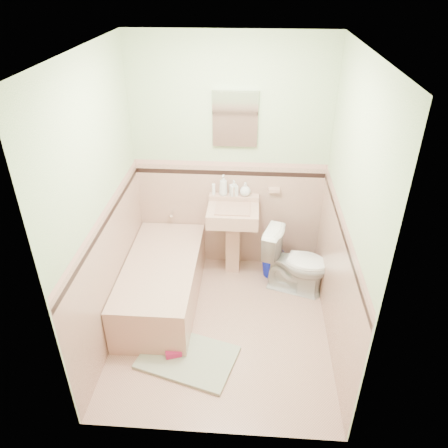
# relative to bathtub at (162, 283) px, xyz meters

# --- Properties ---
(floor) EXTENTS (2.20, 2.20, 0.00)m
(floor) POSITION_rel_bathtub_xyz_m (0.63, -0.33, -0.23)
(floor) COLOR tan
(floor) RESTS_ON ground
(ceiling) EXTENTS (2.20, 2.20, 0.00)m
(ceiling) POSITION_rel_bathtub_xyz_m (0.63, -0.33, 2.27)
(ceiling) COLOR white
(ceiling) RESTS_ON ground
(wall_back) EXTENTS (2.50, 0.00, 2.50)m
(wall_back) POSITION_rel_bathtub_xyz_m (0.63, 0.77, 1.02)
(wall_back) COLOR #F0E1C4
(wall_back) RESTS_ON ground
(wall_front) EXTENTS (2.50, 0.00, 2.50)m
(wall_front) POSITION_rel_bathtub_xyz_m (0.63, -1.43, 1.02)
(wall_front) COLOR #F0E1C4
(wall_front) RESTS_ON ground
(wall_left) EXTENTS (0.00, 2.50, 2.50)m
(wall_left) POSITION_rel_bathtub_xyz_m (-0.37, -0.33, 1.02)
(wall_left) COLOR #F0E1C4
(wall_left) RESTS_ON ground
(wall_right) EXTENTS (0.00, 2.50, 2.50)m
(wall_right) POSITION_rel_bathtub_xyz_m (1.63, -0.33, 1.02)
(wall_right) COLOR #F0E1C4
(wall_right) RESTS_ON ground
(wainscot_back) EXTENTS (2.00, 0.00, 2.00)m
(wainscot_back) POSITION_rel_bathtub_xyz_m (0.63, 0.76, 0.38)
(wainscot_back) COLOR tan
(wainscot_back) RESTS_ON ground
(wainscot_front) EXTENTS (2.00, 0.00, 2.00)m
(wainscot_front) POSITION_rel_bathtub_xyz_m (0.63, -1.42, 0.38)
(wainscot_front) COLOR tan
(wainscot_front) RESTS_ON ground
(wainscot_left) EXTENTS (0.00, 2.20, 2.20)m
(wainscot_left) POSITION_rel_bathtub_xyz_m (-0.36, -0.33, 0.38)
(wainscot_left) COLOR tan
(wainscot_left) RESTS_ON ground
(wainscot_right) EXTENTS (0.00, 2.20, 2.20)m
(wainscot_right) POSITION_rel_bathtub_xyz_m (1.62, -0.33, 0.38)
(wainscot_right) COLOR tan
(wainscot_right) RESTS_ON ground
(accent_back) EXTENTS (2.00, 0.00, 2.00)m
(accent_back) POSITION_rel_bathtub_xyz_m (0.63, 0.75, 0.90)
(accent_back) COLOR black
(accent_back) RESTS_ON ground
(accent_front) EXTENTS (2.00, 0.00, 2.00)m
(accent_front) POSITION_rel_bathtub_xyz_m (0.63, -1.41, 0.90)
(accent_front) COLOR black
(accent_front) RESTS_ON ground
(accent_left) EXTENTS (0.00, 2.20, 2.20)m
(accent_left) POSITION_rel_bathtub_xyz_m (-0.35, -0.33, 0.89)
(accent_left) COLOR black
(accent_left) RESTS_ON ground
(accent_right) EXTENTS (0.00, 2.20, 2.20)m
(accent_right) POSITION_rel_bathtub_xyz_m (1.61, -0.33, 0.89)
(accent_right) COLOR black
(accent_right) RESTS_ON ground
(cap_back) EXTENTS (2.00, 0.00, 2.00)m
(cap_back) POSITION_rel_bathtub_xyz_m (0.63, 0.75, 0.99)
(cap_back) COLOR tan
(cap_back) RESTS_ON ground
(cap_front) EXTENTS (2.00, 0.00, 2.00)m
(cap_front) POSITION_rel_bathtub_xyz_m (0.63, -1.41, 0.99)
(cap_front) COLOR tan
(cap_front) RESTS_ON ground
(cap_left) EXTENTS (0.00, 2.20, 2.20)m
(cap_left) POSITION_rel_bathtub_xyz_m (-0.35, -0.33, 1.00)
(cap_left) COLOR tan
(cap_left) RESTS_ON ground
(cap_right) EXTENTS (0.00, 2.20, 2.20)m
(cap_right) POSITION_rel_bathtub_xyz_m (1.61, -0.33, 1.00)
(cap_right) COLOR tan
(cap_right) RESTS_ON ground
(bathtub) EXTENTS (0.70, 1.50, 0.45)m
(bathtub) POSITION_rel_bathtub_xyz_m (0.00, 0.00, 0.00)
(bathtub) COLOR tan
(bathtub) RESTS_ON floor
(tub_faucet) EXTENTS (0.04, 0.12, 0.04)m
(tub_faucet) POSITION_rel_bathtub_xyz_m (0.00, 0.72, 0.41)
(tub_faucet) COLOR silver
(tub_faucet) RESTS_ON wall_back
(sink) EXTENTS (0.53, 0.48, 0.83)m
(sink) POSITION_rel_bathtub_xyz_m (0.68, 0.53, 0.19)
(sink) COLOR tan
(sink) RESTS_ON floor
(sink_faucet) EXTENTS (0.02, 0.02, 0.10)m
(sink_faucet) POSITION_rel_bathtub_xyz_m (0.68, 0.67, 0.72)
(sink_faucet) COLOR silver
(sink_faucet) RESTS_ON sink
(medicine_cabinet) EXTENTS (0.44, 0.04, 0.55)m
(medicine_cabinet) POSITION_rel_bathtub_xyz_m (0.68, 0.74, 1.47)
(medicine_cabinet) COLOR white
(medicine_cabinet) RESTS_ON wall_back
(soap_dish) EXTENTS (0.12, 0.07, 0.04)m
(soap_dish) POSITION_rel_bathtub_xyz_m (1.10, 0.73, 0.72)
(soap_dish) COLOR tan
(soap_dish) RESTS_ON wall_back
(soap_bottle_left) EXTENTS (0.10, 0.10, 0.22)m
(soap_bottle_left) POSITION_rel_bathtub_xyz_m (0.57, 0.71, 0.77)
(soap_bottle_left) COLOR #B2B2B2
(soap_bottle_left) RESTS_ON sink
(soap_bottle_mid) EXTENTS (0.10, 0.10, 0.17)m
(soap_bottle_mid) POSITION_rel_bathtub_xyz_m (0.68, 0.71, 0.75)
(soap_bottle_mid) COLOR #B2B2B2
(soap_bottle_mid) RESTS_ON sink
(soap_bottle_right) EXTENTS (0.14, 0.14, 0.15)m
(soap_bottle_right) POSITION_rel_bathtub_xyz_m (0.80, 0.71, 0.73)
(soap_bottle_right) COLOR #B2B2B2
(soap_bottle_right) RESTS_ON sink
(tube) EXTENTS (0.04, 0.04, 0.12)m
(tube) POSITION_rel_bathtub_xyz_m (0.46, 0.71, 0.72)
(tube) COLOR white
(tube) RESTS_ON sink
(toilet) EXTENTS (0.76, 0.57, 0.69)m
(toilet) POSITION_rel_bathtub_xyz_m (1.35, 0.30, 0.12)
(toilet) COLOR white
(toilet) RESTS_ON floor
(bucket) EXTENTS (0.26, 0.26, 0.25)m
(bucket) POSITION_rel_bathtub_xyz_m (1.13, 0.53, -0.10)
(bucket) COLOR #0513B2
(bucket) RESTS_ON floor
(bath_mat) EXTENTS (0.93, 0.75, 0.03)m
(bath_mat) POSITION_rel_bathtub_xyz_m (0.36, -0.75, -0.21)
(bath_mat) COLOR gray
(bath_mat) RESTS_ON floor
(shoe) EXTENTS (0.15, 0.11, 0.06)m
(shoe) POSITION_rel_bathtub_xyz_m (0.23, -0.75, -0.16)
(shoe) COLOR #BF1E59
(shoe) RESTS_ON bath_mat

